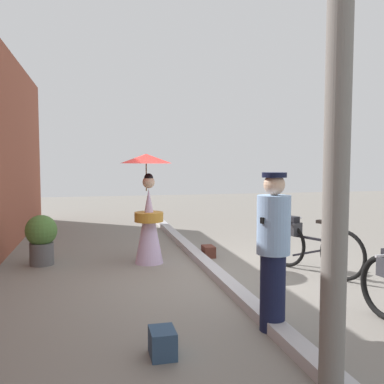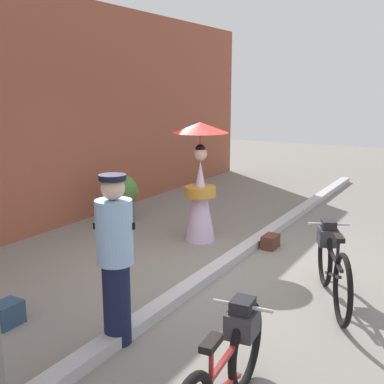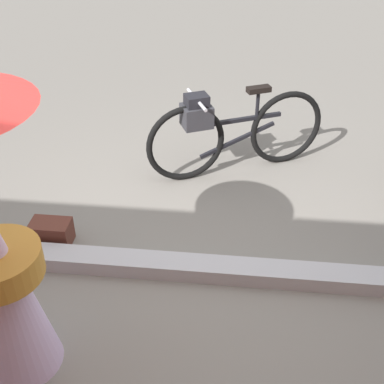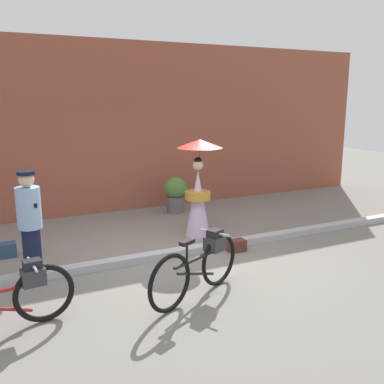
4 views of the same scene
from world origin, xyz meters
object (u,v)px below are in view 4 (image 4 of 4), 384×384
object	(u,v)px
potted_plant_by_door	(176,192)
backpack_on_pavement	(7,250)
bicycle_far_side	(2,298)
person_with_parasol	(198,186)
person_officer	(30,224)
bicycle_near_officer	(200,264)
backpack_spare	(237,245)

from	to	relation	value
potted_plant_by_door	backpack_on_pavement	xyz separation A→B (m)	(-3.74, -1.44, -0.34)
potted_plant_by_door	backpack_on_pavement	bearing A→B (deg)	-158.90
bicycle_far_side	person_with_parasol	xyz separation A→B (m)	(3.61, 2.24, 0.56)
potted_plant_by_door	person_officer	bearing A→B (deg)	-142.57
person_officer	backpack_on_pavement	world-z (taller)	person_officer
bicycle_near_officer	backpack_on_pavement	xyz separation A→B (m)	(-2.28, 2.69, -0.32)
bicycle_near_officer	backpack_spare	xyz separation A→B (m)	(1.35, 1.25, -0.34)
bicycle_near_officer	bicycle_far_side	size ratio (longest dim) A/B	0.92
potted_plant_by_door	backpack_on_pavement	distance (m)	4.03
bicycle_near_officer	person_officer	xyz separation A→B (m)	(-1.97, 1.50, 0.42)
person_officer	person_with_parasol	bearing A→B (deg)	15.56
bicycle_far_side	person_officer	distance (m)	1.52
person_with_parasol	bicycle_near_officer	bearing A→B (deg)	-116.20
bicycle_near_officer	person_officer	bearing A→B (deg)	142.76
bicycle_far_side	person_officer	xyz separation A→B (m)	(0.47, 1.37, 0.45)
bicycle_near_officer	person_officer	size ratio (longest dim) A/B	1.01
bicycle_far_side	backpack_spare	bearing A→B (deg)	16.42
potted_plant_by_door	backpack_spare	distance (m)	2.91
bicycle_far_side	backpack_spare	size ratio (longest dim) A/B	5.71
person_officer	potted_plant_by_door	bearing A→B (deg)	37.43
person_with_parasol	backpack_on_pavement	world-z (taller)	person_with_parasol
bicycle_far_side	person_with_parasol	distance (m)	4.28
backpack_on_pavement	bicycle_far_side	bearing A→B (deg)	-93.64
bicycle_near_officer	backpack_spare	distance (m)	1.87
person_officer	person_with_parasol	size ratio (longest dim) A/B	0.87
bicycle_far_side	backpack_on_pavement	xyz separation A→B (m)	(0.16, 2.56, -0.29)
bicycle_far_side	person_with_parasol	size ratio (longest dim) A/B	0.96
person_with_parasol	potted_plant_by_door	xyz separation A→B (m)	(0.30, 1.76, -0.50)
bicycle_far_side	person_with_parasol	world-z (taller)	person_with_parasol
person_with_parasol	person_officer	bearing A→B (deg)	-164.44
person_officer	bicycle_far_side	bearing A→B (deg)	-108.90
backpack_on_pavement	potted_plant_by_door	bearing A→B (deg)	21.10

